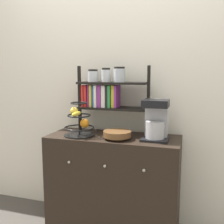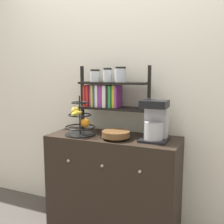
# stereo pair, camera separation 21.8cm
# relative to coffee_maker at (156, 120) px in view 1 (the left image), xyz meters

# --- Properties ---
(wall_back) EXTENTS (7.00, 0.05, 2.60)m
(wall_back) POSITION_rel_coffee_maker_xyz_m (-0.35, 0.25, 0.30)
(wall_back) COLOR silver
(wall_back) RESTS_ON ground_plane
(sideboard) EXTENTS (1.11, 0.46, 0.84)m
(sideboard) POSITION_rel_coffee_maker_xyz_m (-0.35, -0.01, -0.58)
(sideboard) COLOR black
(sideboard) RESTS_ON ground_plane
(coffee_maker) EXTENTS (0.21, 0.23, 0.32)m
(coffee_maker) POSITION_rel_coffee_maker_xyz_m (0.00, 0.00, 0.00)
(coffee_maker) COLOR black
(coffee_maker) RESTS_ON sideboard
(fruit_stand) EXTENTS (0.26, 0.26, 0.34)m
(fruit_stand) POSITION_rel_coffee_maker_xyz_m (-0.63, -0.08, -0.04)
(fruit_stand) COLOR black
(fruit_stand) RESTS_ON sideboard
(wooden_bowl) EXTENTS (0.23, 0.23, 0.07)m
(wooden_bowl) POSITION_rel_coffee_maker_xyz_m (-0.30, -0.10, -0.12)
(wooden_bowl) COLOR brown
(wooden_bowl) RESTS_ON sideboard
(shelf_hutch) EXTENTS (0.65, 0.20, 0.59)m
(shelf_hutch) POSITION_rel_coffee_maker_xyz_m (-0.45, 0.10, 0.20)
(shelf_hutch) COLOR black
(shelf_hutch) RESTS_ON sideboard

